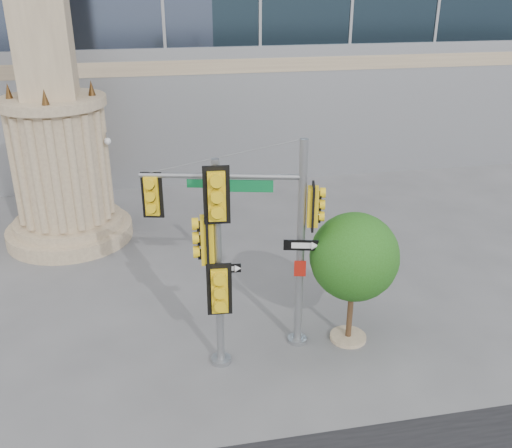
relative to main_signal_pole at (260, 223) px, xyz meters
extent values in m
plane|color=#545456|center=(0.53, -1.46, -3.36)|extent=(120.00, 120.00, 0.00)
cylinder|color=gray|center=(-5.47, 7.54, -3.11)|extent=(4.40, 4.40, 0.50)
cylinder|color=gray|center=(-5.47, 7.54, -2.71)|extent=(3.80, 3.80, 0.30)
cylinder|color=gray|center=(-5.47, 7.54, -0.56)|extent=(3.00, 3.00, 4.00)
cylinder|color=gray|center=(-5.47, 7.54, 1.59)|extent=(3.50, 3.50, 0.30)
cone|color=#472D14|center=(-4.17, 7.54, 1.99)|extent=(0.24, 0.24, 0.50)
cone|color=#472D14|center=(-6.77, 7.54, 1.99)|extent=(0.24, 0.24, 0.50)
cylinder|color=slate|center=(0.95, -0.23, -3.30)|extent=(0.51, 0.51, 0.11)
cylinder|color=slate|center=(0.95, -0.23, -0.65)|extent=(0.20, 0.20, 5.42)
cylinder|color=slate|center=(-0.89, 0.22, 1.16)|extent=(3.72, 1.01, 0.13)
cube|color=#0D7036|center=(-0.28, 0.05, 0.93)|extent=(1.15, 0.31, 0.29)
cube|color=yellow|center=(-2.47, 0.60, 0.66)|extent=(0.54, 0.36, 1.13)
cube|color=yellow|center=(1.20, -0.29, 0.44)|extent=(0.36, 0.54, 1.13)
cube|color=black|center=(0.92, -0.35, -0.51)|extent=(0.81, 0.22, 0.27)
cube|color=#A4190F|center=(0.92, -0.35, -1.15)|extent=(0.29, 0.09, 0.42)
cylinder|color=slate|center=(-1.12, -0.70, -3.30)|extent=(0.50, 0.50, 0.13)
cylinder|color=slate|center=(-1.12, -0.70, -0.75)|extent=(0.19, 0.19, 5.22)
cube|color=yellow|center=(-1.14, -0.93, 1.13)|extent=(0.60, 0.34, 1.31)
cube|color=yellow|center=(-1.35, -0.68, -0.02)|extent=(0.34, 0.60, 1.31)
cube|color=yellow|center=(-1.14, -0.93, -1.17)|extent=(0.60, 0.34, 1.31)
cube|color=black|center=(-0.94, -0.84, -0.70)|extent=(0.65, 0.08, 0.21)
cylinder|color=gray|center=(2.29, -0.38, -3.31)|extent=(0.95, 0.95, 0.11)
cylinder|color=#382314|center=(2.29, -0.38, -2.41)|extent=(0.15, 0.15, 1.89)
sphere|color=#214E12|center=(2.29, -0.38, -0.94)|extent=(2.21, 2.21, 2.21)
sphere|color=#214E12|center=(2.76, -0.12, -1.26)|extent=(1.37, 1.37, 1.37)
sphere|color=#214E12|center=(1.92, -0.64, -1.20)|extent=(1.16, 1.16, 1.16)
camera|label=1|loc=(-2.49, -12.18, 5.43)|focal=40.00mm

